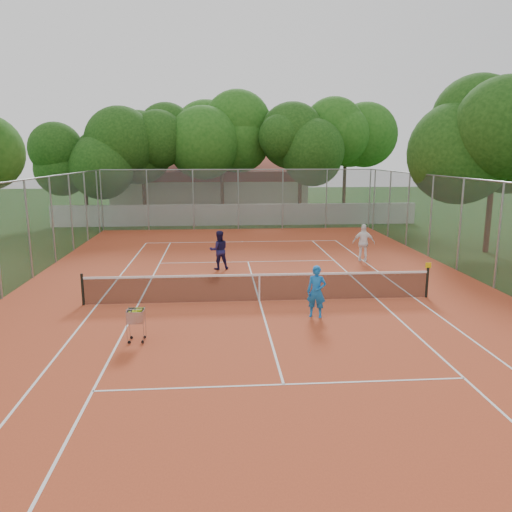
{
  "coord_description": "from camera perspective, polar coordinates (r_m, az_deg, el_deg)",
  "views": [
    {
      "loc": [
        -1.39,
        -16.49,
        4.99
      ],
      "look_at": [
        0.0,
        1.5,
        1.3
      ],
      "focal_mm": 35.0,
      "sensor_mm": 36.0,
      "label": 1
    }
  ],
  "objects": [
    {
      "name": "clubhouse",
      "position": [
        45.58,
        -5.23,
        8.0
      ],
      "size": [
        16.4,
        9.0,
        4.4
      ],
      "primitive_type": "cube",
      "color": "beige",
      "rests_on": "ground"
    },
    {
      "name": "court_pad",
      "position": [
        17.29,
        0.38,
        -5.19
      ],
      "size": [
        18.0,
        34.0,
        0.02
      ],
      "primitive_type": "cube",
      "color": "#B34322",
      "rests_on": "ground"
    },
    {
      "name": "player_near",
      "position": [
        15.53,
        6.92,
        -4.06
      ],
      "size": [
        0.69,
        0.57,
        1.62
      ],
      "primitive_type": "imported",
      "rotation": [
        0.0,
        0.0,
        -0.36
      ],
      "color": "blue",
      "rests_on": "court_pad"
    },
    {
      "name": "ball_hopper",
      "position": [
        13.9,
        -13.53,
        -7.59
      ],
      "size": [
        0.62,
        0.62,
        0.98
      ],
      "primitive_type": "cube",
      "rotation": [
        0.0,
        0.0,
        -0.42
      ],
      "color": "#A8A8AF",
      "rests_on": "court_pad"
    },
    {
      "name": "tropical_trees",
      "position": [
        38.52,
        -2.4,
        11.56
      ],
      "size": [
        29.0,
        19.0,
        10.0
      ],
      "primitive_type": "cube",
      "color": "#13370D",
      "rests_on": "ground"
    },
    {
      "name": "ground",
      "position": [
        17.29,
        0.38,
        -5.22
      ],
      "size": [
        120.0,
        120.0,
        0.0
      ],
      "primitive_type": "plane",
      "color": "#15390F",
      "rests_on": "ground"
    },
    {
      "name": "player_far_right",
      "position": [
        23.99,
        12.2,
        1.48
      ],
      "size": [
        1.11,
        0.69,
        1.76
      ],
      "primitive_type": "imported",
      "rotation": [
        0.0,
        0.0,
        2.87
      ],
      "color": "white",
      "rests_on": "court_pad"
    },
    {
      "name": "tennis_net",
      "position": [
        17.15,
        0.39,
        -3.59
      ],
      "size": [
        11.88,
        0.1,
        0.98
      ],
      "primitive_type": "cube",
      "color": "black",
      "rests_on": "court_pad"
    },
    {
      "name": "perimeter_fence",
      "position": [
        16.82,
        0.39,
        1.32
      ],
      "size": [
        18.0,
        34.0,
        4.0
      ],
      "primitive_type": "cube",
      "color": "slate",
      "rests_on": "ground"
    },
    {
      "name": "player_far_left",
      "position": [
        21.87,
        -4.25,
        0.68
      ],
      "size": [
        0.93,
        0.78,
        1.71
      ],
      "primitive_type": "imported",
      "rotation": [
        0.0,
        0.0,
        3.31
      ],
      "color": "#1A1644",
      "rests_on": "court_pad"
    },
    {
      "name": "boundary_wall",
      "position": [
        35.77,
        -2.17,
        4.74
      ],
      "size": [
        26.0,
        0.3,
        1.5
      ],
      "primitive_type": "cube",
      "color": "silver",
      "rests_on": "ground"
    },
    {
      "name": "court_lines",
      "position": [
        17.28,
        0.38,
        -5.15
      ],
      "size": [
        10.98,
        23.78,
        0.01
      ],
      "primitive_type": "cube",
      "color": "white",
      "rests_on": "court_pad"
    }
  ]
}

